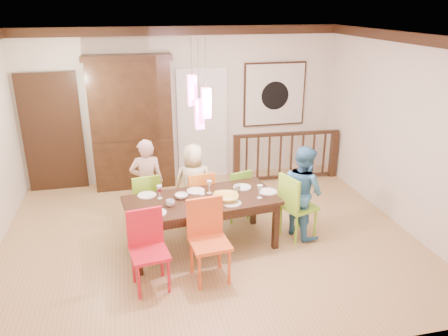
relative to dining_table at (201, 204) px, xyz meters
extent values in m
plane|color=#AB8452|center=(0.15, 0.22, -0.67)|extent=(6.00, 6.00, 0.00)
plane|color=white|center=(0.15, 0.22, 2.23)|extent=(6.00, 6.00, 0.00)
plane|color=beige|center=(0.15, 2.72, 0.78)|extent=(6.00, 0.00, 6.00)
plane|color=beige|center=(3.15, 0.22, 0.78)|extent=(0.00, 5.00, 5.00)
cube|color=black|center=(-2.25, 2.67, 0.38)|extent=(1.04, 0.07, 2.24)
cube|color=silver|center=(0.50, 2.69, 0.38)|extent=(0.97, 0.05, 2.22)
cube|color=black|center=(1.95, 2.69, 0.93)|extent=(1.25, 0.04, 1.25)
cube|color=silver|center=(1.95, 2.67, 0.93)|extent=(1.18, 0.02, 1.18)
cylinder|color=black|center=(1.95, 2.65, 0.91)|extent=(0.56, 0.01, 0.56)
cube|color=#F1489B|center=(-0.08, 0.05, 1.58)|extent=(0.11, 0.11, 0.38)
cylinder|color=black|center=(-0.08, 0.05, 2.00)|extent=(0.01, 0.01, 0.46)
cube|color=#F1489B|center=(0.08, -0.05, 1.43)|extent=(0.11, 0.11, 0.38)
cylinder|color=black|center=(0.08, -0.05, 1.93)|extent=(0.01, 0.01, 0.61)
cube|color=#F1489B|center=(0.00, 0.00, 1.28)|extent=(0.11, 0.11, 0.38)
cylinder|color=black|center=(0.00, 0.00, 1.85)|extent=(0.01, 0.01, 0.76)
cube|color=black|center=(0.00, 0.00, 0.06)|extent=(2.19, 1.20, 0.05)
cube|color=black|center=(-0.97, 0.40, -0.32)|extent=(0.09, 0.09, 0.70)
cube|color=black|center=(0.97, 0.40, -0.32)|extent=(0.09, 0.09, 0.70)
cube|color=black|center=(-0.97, -0.40, -0.32)|extent=(0.09, 0.09, 0.70)
cube|color=black|center=(0.97, -0.40, -0.32)|extent=(0.09, 0.09, 0.70)
cube|color=black|center=(0.00, 0.42, -0.02)|extent=(1.88, 0.28, 0.10)
cube|color=black|center=(0.00, -0.42, -0.02)|extent=(1.88, 0.28, 0.10)
cube|color=#81C226|center=(-0.75, 0.73, -0.22)|extent=(0.48, 0.48, 0.04)
cube|color=#81C226|center=(-0.75, 0.73, 0.03)|extent=(0.42, 0.11, 0.46)
cylinder|color=#81C226|center=(-0.92, 0.56, -0.45)|extent=(0.04, 0.04, 0.44)
cylinder|color=#81C226|center=(-0.58, 0.56, -0.45)|extent=(0.04, 0.04, 0.44)
cylinder|color=#81C226|center=(-0.92, 0.90, -0.45)|extent=(0.04, 0.04, 0.44)
cylinder|color=#81C226|center=(-0.58, 0.90, -0.45)|extent=(0.04, 0.04, 0.44)
cube|color=orange|center=(0.07, 0.67, -0.22)|extent=(0.47, 0.47, 0.04)
cube|color=orange|center=(0.07, 0.67, 0.02)|extent=(0.41, 0.10, 0.45)
cylinder|color=orange|center=(-0.10, 0.51, -0.45)|extent=(0.04, 0.04, 0.43)
cylinder|color=orange|center=(0.23, 0.51, -0.45)|extent=(0.04, 0.04, 0.43)
cylinder|color=orange|center=(-0.10, 0.84, -0.45)|extent=(0.04, 0.04, 0.43)
cylinder|color=orange|center=(0.23, 0.84, -0.45)|extent=(0.04, 0.04, 0.43)
cube|color=#6AAF27|center=(0.68, 0.78, -0.25)|extent=(0.48, 0.48, 0.04)
cube|color=#6AAF27|center=(0.68, 0.78, -0.02)|extent=(0.38, 0.15, 0.42)
cylinder|color=#6AAF27|center=(0.52, 0.62, -0.46)|extent=(0.03, 0.03, 0.40)
cylinder|color=#6AAF27|center=(0.83, 0.62, -0.46)|extent=(0.03, 0.03, 0.40)
cylinder|color=#6AAF27|center=(0.52, 0.93, -0.46)|extent=(0.03, 0.03, 0.40)
cylinder|color=#6AAF27|center=(0.83, 0.93, -0.46)|extent=(0.03, 0.03, 0.40)
cube|color=red|center=(-0.78, -0.82, -0.19)|extent=(0.50, 0.50, 0.04)
cube|color=red|center=(-0.78, -0.82, 0.07)|extent=(0.44, 0.11, 0.48)
cylinder|color=red|center=(-0.95, -1.00, -0.43)|extent=(0.04, 0.04, 0.46)
cylinder|color=red|center=(-0.60, -1.00, -0.43)|extent=(0.04, 0.04, 0.46)
cylinder|color=red|center=(-0.95, -0.64, -0.43)|extent=(0.04, 0.04, 0.46)
cylinder|color=red|center=(-0.60, -0.64, -0.43)|extent=(0.04, 0.04, 0.46)
cube|color=#E15723|center=(-0.04, -0.80, -0.16)|extent=(0.51, 0.51, 0.04)
cube|color=#E15723|center=(-0.04, -0.80, 0.11)|extent=(0.47, 0.09, 0.51)
cylinder|color=#E15723|center=(-0.23, -0.98, -0.42)|extent=(0.04, 0.04, 0.49)
cylinder|color=#E15723|center=(0.15, -0.98, -0.42)|extent=(0.04, 0.04, 0.49)
cylinder|color=#E15723|center=(-0.23, -0.61, -0.42)|extent=(0.04, 0.04, 0.49)
cylinder|color=#E15723|center=(0.15, -0.61, -0.42)|extent=(0.04, 0.04, 0.49)
cube|color=#8CCF2E|center=(1.45, -0.01, -0.19)|extent=(0.56, 0.56, 0.04)
cube|color=#8CCF2E|center=(1.45, -0.01, 0.08)|extent=(0.18, 0.44, 0.49)
cylinder|color=#8CCF2E|center=(1.27, -0.19, -0.43)|extent=(0.04, 0.04, 0.47)
cylinder|color=#8CCF2E|center=(1.63, -0.19, -0.43)|extent=(0.04, 0.04, 0.47)
cylinder|color=#8CCF2E|center=(1.27, 0.17, -0.43)|extent=(0.04, 0.04, 0.47)
cylinder|color=#8CCF2E|center=(1.63, 0.17, -0.43)|extent=(0.04, 0.04, 0.47)
cube|color=black|center=(-0.84, 2.50, -0.20)|extent=(1.45, 0.44, 0.93)
cube|color=black|center=(-0.84, 2.52, 0.99)|extent=(1.45, 0.40, 1.45)
cube|color=black|center=(-0.84, 2.71, 0.99)|extent=(1.24, 0.02, 1.24)
cube|color=black|center=(-0.84, 2.52, 1.73)|extent=(1.55, 0.44, 0.10)
cube|color=black|center=(1.06, 2.17, -0.21)|extent=(0.13, 0.13, 0.92)
cube|color=black|center=(3.04, 2.17, -0.21)|extent=(0.13, 0.13, 0.92)
cube|color=black|center=(2.05, 2.17, 0.26)|extent=(2.10, 0.17, 0.06)
cube|color=black|center=(2.05, 2.17, -0.62)|extent=(1.98, 0.14, 0.05)
imported|color=beige|center=(-0.69, 0.87, 0.03)|extent=(0.52, 0.35, 1.40)
imported|color=beige|center=(0.02, 0.83, -0.03)|extent=(0.69, 0.51, 1.28)
imported|color=teal|center=(1.52, 0.05, 0.03)|extent=(0.73, 0.82, 1.39)
imported|color=gold|center=(0.32, -0.13, 0.13)|extent=(0.42, 0.42, 0.09)
imported|color=white|center=(-0.26, 0.08, 0.11)|extent=(0.24, 0.24, 0.06)
imported|color=silver|center=(-0.44, -0.14, 0.13)|extent=(0.12, 0.12, 0.09)
imported|color=silver|center=(0.56, 0.16, 0.13)|extent=(0.11, 0.11, 0.09)
cylinder|color=white|center=(-0.73, 0.27, 0.09)|extent=(0.26, 0.26, 0.01)
cylinder|color=white|center=(-0.03, 0.27, 0.09)|extent=(0.26, 0.26, 0.01)
cylinder|color=white|center=(0.65, 0.25, 0.09)|extent=(0.26, 0.26, 0.01)
cylinder|color=white|center=(-0.64, -0.31, 0.09)|extent=(0.26, 0.26, 0.01)
cylinder|color=white|center=(0.37, -0.24, 0.09)|extent=(0.26, 0.26, 0.01)
cylinder|color=white|center=(0.97, 0.02, 0.09)|extent=(0.26, 0.26, 0.01)
cube|color=#D83359|center=(-0.13, -0.33, 0.09)|extent=(0.18, 0.14, 0.01)
camera|label=1|loc=(-0.90, -5.42, 2.63)|focal=35.00mm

